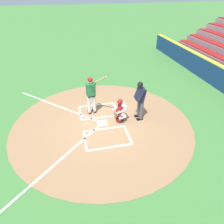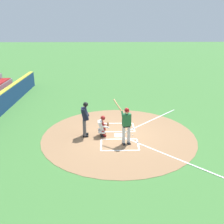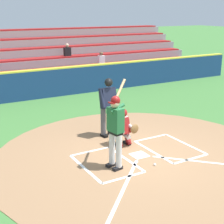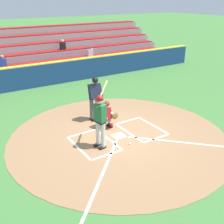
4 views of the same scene
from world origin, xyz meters
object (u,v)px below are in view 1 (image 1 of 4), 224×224
Objects in this scene: plate_umpire at (140,98)px; catcher at (120,110)px; baseball at (86,124)px; batter at (91,93)px.

catcher is at bearing 90.08° from plate_umpire.
plate_umpire is 2.68m from baseball.
catcher reaches higher than baseball.
batter is 2.25m from plate_umpire.
batter reaches higher than baseball.
batter is at bearing -24.53° from baseball.
catcher is at bearing -129.25° from batter.
catcher is 0.61× the size of plate_umpire.
batter is at bearing 50.75° from catcher.
catcher is 15.27× the size of baseball.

